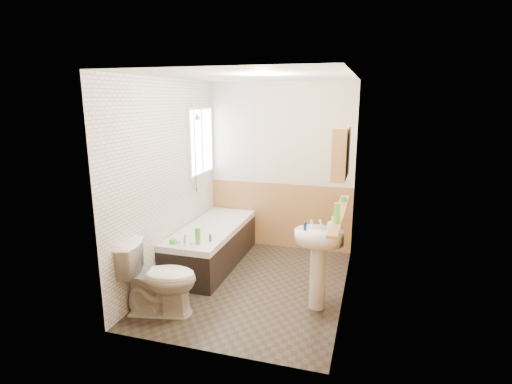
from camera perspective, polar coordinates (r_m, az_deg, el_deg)
floor at (r=5.09m, az=-0.50°, el=-13.08°), size 2.80×2.80×0.00m
ceiling at (r=4.57m, az=-0.56°, el=16.29°), size 2.80×2.80×0.00m
wall_back at (r=6.01m, az=3.44°, el=3.58°), size 2.20×0.02×2.50m
wall_front at (r=3.39m, az=-7.57°, el=-4.17°), size 2.20×0.02×2.50m
wall_left at (r=5.10m, az=-12.53°, el=1.54°), size 0.02×2.80×2.50m
wall_right at (r=4.48m, az=13.17°, el=-0.11°), size 0.02×2.80×2.50m
wainscot_right at (r=4.71m, az=12.42°, el=-9.01°), size 0.01×2.80×1.00m
wainscot_front at (r=3.71m, az=-7.06°, el=-15.20°), size 2.20×0.01×1.00m
wainscot_back at (r=6.16m, az=3.30°, el=-3.35°), size 2.20×0.01×1.00m
tile_cladding_left at (r=5.09m, az=-12.31°, el=1.53°), size 0.01×2.80×2.50m
tile_return_back at (r=6.13m, az=-3.23°, el=8.49°), size 0.75×0.01×1.50m
window at (r=5.86m, az=-7.81°, el=7.18°), size 0.03×0.79×0.99m
bathtub at (r=5.61m, az=-6.28°, el=-7.40°), size 0.70×1.80×0.69m
shower_riser at (r=5.61m, az=-8.68°, el=7.28°), size 0.11×0.08×1.26m
toilet at (r=4.45m, az=-13.70°, el=-11.88°), size 0.89×0.61×0.80m
sink at (r=4.38m, az=8.90°, el=-8.63°), size 0.52×0.42×1.01m
pine_shelf at (r=4.27m, az=11.88°, el=-3.01°), size 0.10×1.55×0.03m
medicine_cabinet at (r=4.25m, az=12.04°, el=5.51°), size 0.15×0.59×0.53m
foam_can at (r=3.88m, az=11.47°, el=-2.95°), size 0.07×0.07×0.19m
green_bottle at (r=3.97m, az=11.60°, el=-2.56°), size 0.05×0.05×0.20m
black_jar at (r=4.72m, az=12.41°, el=-0.99°), size 0.09×0.09×0.05m
soap_bottle at (r=4.21m, az=10.81°, el=-5.31°), size 0.14×0.20×0.08m
clear_bottle at (r=4.26m, az=7.03°, el=-4.89°), size 0.04×0.04×0.09m
blue_gel at (r=4.84m, az=-8.32°, el=-6.27°), size 0.06×0.04×0.21m
cream_jar at (r=4.95m, az=-11.77°, el=-6.89°), size 0.11×0.11×0.06m
orange_bottle at (r=4.94m, az=-6.56°, el=-6.55°), size 0.04×0.04×0.09m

